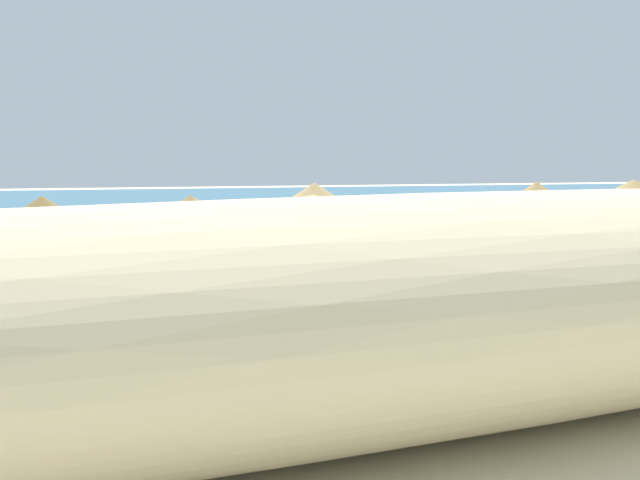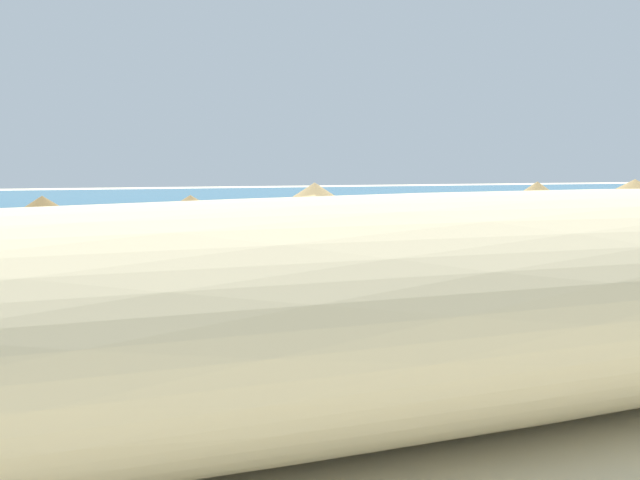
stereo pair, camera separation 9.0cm
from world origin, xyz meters
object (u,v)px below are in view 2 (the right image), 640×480
beach_umbrella_6 (537,192)px  lounge_chair_3 (234,276)px  beach_umbrella_7 (635,188)px  lounge_chair_0 (453,259)px  beach_umbrella_3 (191,206)px  beach_umbrella_4 (315,193)px  beach_umbrella_2 (42,208)px  lounge_chair_1 (559,256)px  beach_umbrella_5 (427,203)px

beach_umbrella_6 → lounge_chair_3: beach_umbrella_6 is taller
beach_umbrella_7 → lounge_chair_0: bearing=-177.2°
beach_umbrella_3 → beach_umbrella_4: beach_umbrella_4 is taller
beach_umbrella_4 → beach_umbrella_6: bearing=-0.7°
beach_umbrella_6 → lounge_chair_0: beach_umbrella_6 is taller
beach_umbrella_2 → beach_umbrella_3: size_ratio=1.01×
lounge_chair_0 → lounge_chair_3: size_ratio=1.12×
beach_umbrella_3 → lounge_chair_0: beach_umbrella_3 is taller
lounge_chair_1 → beach_umbrella_2: bearing=96.6°
lounge_chair_3 → lounge_chair_0: bearing=-90.4°
beach_umbrella_4 → lounge_chair_1: bearing=-8.1°
beach_umbrella_6 → lounge_chair_3: (-10.44, -1.67, -2.02)m
beach_umbrella_7 → lounge_chair_0: size_ratio=1.74×
beach_umbrella_4 → lounge_chair_3: size_ratio=1.93×
beach_umbrella_7 → lounge_chair_1: (-3.33, -0.59, -2.12)m
beach_umbrella_5 → beach_umbrella_7: (7.51, -0.46, 0.41)m
beach_umbrella_6 → lounge_chair_1: beach_umbrella_6 is taller
lounge_chair_3 → beach_umbrella_6: bearing=-88.6°
beach_umbrella_6 → lounge_chair_0: (-3.44, -0.77, -1.99)m
beach_umbrella_2 → beach_umbrella_6: bearing=0.3°
lounge_chair_1 → lounge_chair_3: size_ratio=0.99×
beach_umbrella_5 → lounge_chair_0: bearing=-55.8°
beach_umbrella_2 → beach_umbrella_3: bearing=-6.4°
beach_umbrella_2 → lounge_chair_3: beach_umbrella_2 is taller
beach_umbrella_5 → lounge_chair_1: 4.63m
beach_umbrella_2 → beach_umbrella_3: beach_umbrella_2 is taller
beach_umbrella_5 → lounge_chair_3: beach_umbrella_5 is taller
beach_umbrella_6 → lounge_chair_0: size_ratio=1.70×
beach_umbrella_4 → lounge_chair_1: beach_umbrella_4 is taller
lounge_chair_1 → beach_umbrella_4: bearing=92.0°
beach_umbrella_5 → beach_umbrella_3: bearing=-175.9°
beach_umbrella_3 → lounge_chair_1: size_ratio=1.74×
beach_umbrella_4 → beach_umbrella_6: 7.63m
lounge_chair_3 → beach_umbrella_2: bearing=63.9°
beach_umbrella_6 → beach_umbrella_2: bearing=-179.7°
lounge_chair_1 → beach_umbrella_7: bearing=-69.9°
beach_umbrella_5 → beach_umbrella_4: bearing=178.9°
beach_umbrella_2 → beach_umbrella_7: 18.75m
beach_umbrella_2 → beach_umbrella_7: bearing=-1.1°
beach_umbrella_5 → lounge_chair_1: (4.18, -1.04, -1.71)m
beach_umbrella_5 → beach_umbrella_6: bearing=-0.3°
beach_umbrella_4 → lounge_chair_3: (-2.81, -1.77, -2.08)m
beach_umbrella_2 → beach_umbrella_3: (3.84, -0.43, -0.00)m
beach_umbrella_3 → beach_umbrella_4: 3.82m
beach_umbrella_6 → lounge_chair_3: bearing=-170.9°
beach_umbrella_4 → beach_umbrella_6: size_ratio=1.01×
beach_umbrella_6 → beach_umbrella_7: 3.55m
beach_umbrella_3 → lounge_chair_0: size_ratio=1.54×
beach_umbrella_2 → beach_umbrella_4: size_ratio=0.90×
beach_umbrella_4 → beach_umbrella_5: size_ratio=1.16×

